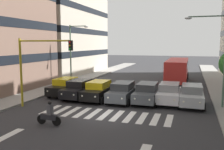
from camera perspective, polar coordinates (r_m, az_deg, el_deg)
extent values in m
plane|color=#2D2D30|center=(18.14, -1.53, -9.06)|extent=(180.00, 180.00, 0.00)
cube|color=gray|center=(22.69, -23.84, -6.16)|extent=(2.88, 90.00, 0.15)
cube|color=black|center=(44.44, -12.20, 5.04)|extent=(11.78, 18.90, 0.90)
cube|color=black|center=(44.45, -12.33, 9.58)|extent=(11.78, 18.90, 0.90)
cube|color=black|center=(44.75, -12.45, 14.08)|extent=(11.78, 18.90, 0.90)
cube|color=silver|center=(17.24, 12.96, -10.11)|extent=(0.45, 2.80, 0.01)
cube|color=silver|center=(17.33, 9.95, -9.94)|extent=(0.45, 2.80, 0.01)
cube|color=silver|center=(17.47, 6.99, -9.75)|extent=(0.45, 2.80, 0.01)
cube|color=silver|center=(17.65, 4.07, -9.53)|extent=(0.45, 2.80, 0.01)
cube|color=silver|center=(17.87, 1.23, -9.30)|extent=(0.45, 2.80, 0.01)
cube|color=silver|center=(18.14, -1.53, -9.05)|extent=(0.45, 2.80, 0.01)
cube|color=silver|center=(18.44, -4.20, -8.79)|extent=(0.45, 2.80, 0.01)
cube|color=silver|center=(18.78, -6.78, -8.52)|extent=(0.45, 2.80, 0.01)
cube|color=silver|center=(19.16, -9.25, -8.25)|extent=(0.45, 2.80, 0.01)
cube|color=silver|center=(19.58, -11.63, -7.97)|extent=(0.45, 2.80, 0.01)
cube|color=silver|center=(20.02, -13.89, -7.69)|extent=(0.45, 2.80, 0.01)
cube|color=silver|center=(15.39, -22.67, -12.63)|extent=(0.50, 2.20, 0.01)
cube|color=#B2B7BC|center=(21.45, 17.84, -4.87)|extent=(1.80, 4.40, 0.80)
cube|color=slate|center=(21.52, 17.92, -2.94)|extent=(1.58, 2.46, 0.60)
cylinder|color=black|center=(20.15, 20.38, -6.92)|extent=(0.22, 0.64, 0.64)
cylinder|color=black|center=(20.14, 15.22, -6.73)|extent=(0.22, 0.64, 0.64)
cylinder|color=black|center=(22.98, 20.06, -5.19)|extent=(0.22, 0.64, 0.64)
cylinder|color=black|center=(22.97, 15.55, -5.02)|extent=(0.22, 0.64, 0.64)
sphere|color=white|center=(19.35, 19.57, -6.00)|extent=(0.18, 0.18, 0.18)
sphere|color=white|center=(19.34, 16.14, -5.87)|extent=(0.18, 0.18, 0.18)
cube|color=silver|center=(21.81, 12.99, -4.51)|extent=(1.80, 4.40, 0.80)
cube|color=gray|center=(21.88, 13.08, -2.61)|extent=(1.58, 2.46, 0.60)
cylinder|color=black|center=(20.43, 15.14, -6.52)|extent=(0.22, 0.64, 0.64)
cylinder|color=black|center=(20.58, 10.10, -6.28)|extent=(0.22, 0.64, 0.64)
cylinder|color=black|center=(23.26, 15.48, -4.86)|extent=(0.22, 0.64, 0.64)
cylinder|color=black|center=(23.39, 11.06, -4.67)|extent=(0.22, 0.64, 0.64)
sphere|color=white|center=(19.66, 14.14, -5.59)|extent=(0.18, 0.18, 0.18)
sphere|color=white|center=(19.76, 10.80, -5.44)|extent=(0.18, 0.18, 0.18)
cube|color=#474C51|center=(21.57, 8.01, -4.53)|extent=(1.80, 4.40, 0.80)
cube|color=#343639|center=(21.63, 8.13, -2.61)|extent=(1.58, 2.46, 0.60)
cylinder|color=black|center=(20.12, 9.82, -6.58)|extent=(0.22, 0.64, 0.64)
cylinder|color=black|center=(20.43, 4.79, -6.29)|extent=(0.22, 0.64, 0.64)
cylinder|color=black|center=(22.93, 10.83, -4.90)|extent=(0.22, 0.64, 0.64)
cylinder|color=black|center=(23.21, 6.40, -4.67)|extent=(0.22, 0.64, 0.64)
sphere|color=white|center=(19.39, 8.61, -5.63)|extent=(0.18, 0.18, 0.18)
sphere|color=white|center=(19.59, 5.27, -5.44)|extent=(0.18, 0.18, 0.18)
cube|color=#474C51|center=(21.78, 2.36, -4.34)|extent=(1.80, 4.40, 0.80)
cube|color=#343639|center=(21.84, 2.51, -2.44)|extent=(1.58, 2.46, 0.60)
cylinder|color=black|center=(20.28, 3.72, -6.39)|extent=(0.22, 0.64, 0.64)
cylinder|color=black|center=(20.77, -1.13, -6.04)|extent=(0.22, 0.64, 0.64)
cylinder|color=black|center=(23.04, 5.48, -4.75)|extent=(0.22, 0.64, 0.64)
cylinder|color=black|center=(23.47, 1.17, -4.49)|extent=(0.22, 0.64, 0.64)
sphere|color=white|center=(19.59, 2.31, -5.42)|extent=(0.18, 0.18, 0.18)
sphere|color=white|center=(19.92, -0.89, -5.20)|extent=(0.18, 0.18, 0.18)
cube|color=black|center=(22.46, -3.21, -4.00)|extent=(1.80, 4.40, 0.80)
cube|color=yellow|center=(22.52, -3.04, -2.15)|extent=(1.58, 2.46, 0.60)
cylinder|color=black|center=(20.91, -2.32, -5.96)|extent=(0.22, 0.64, 0.64)
cylinder|color=black|center=(21.58, -6.83, -5.59)|extent=(0.22, 0.64, 0.64)
cylinder|color=black|center=(23.59, 0.11, -4.43)|extent=(0.22, 0.64, 0.64)
cylinder|color=black|center=(24.19, -3.97, -4.16)|extent=(0.22, 0.64, 0.64)
sphere|color=white|center=(20.28, -3.87, -5.00)|extent=(0.18, 0.18, 0.18)
sphere|color=white|center=(20.72, -6.84, -4.77)|extent=(0.18, 0.18, 0.18)
cube|color=black|center=(23.36, -7.66, -3.61)|extent=(1.80, 4.40, 0.80)
cube|color=black|center=(23.42, -7.48, -1.84)|extent=(1.58, 2.46, 0.60)
cylinder|color=black|center=(21.78, -7.13, -5.47)|extent=(0.22, 0.64, 0.64)
cylinder|color=black|center=(22.58, -11.30, -5.10)|extent=(0.22, 0.64, 0.64)
cylinder|color=black|center=(24.39, -4.26, -4.07)|extent=(0.22, 0.64, 0.64)
cylinder|color=black|center=(25.10, -8.08, -3.79)|extent=(0.22, 0.64, 0.64)
sphere|color=white|center=(21.20, -8.74, -4.52)|extent=(0.18, 0.18, 0.18)
sphere|color=white|center=(21.73, -11.47, -4.30)|extent=(0.18, 0.18, 0.18)
cube|color=black|center=(24.88, -10.79, -3.01)|extent=(1.80, 4.40, 0.80)
cube|color=yellow|center=(24.94, -10.61, -1.35)|extent=(1.58, 2.46, 0.60)
cylinder|color=black|center=(23.29, -10.52, -4.71)|extent=(0.22, 0.64, 0.64)
cylinder|color=black|center=(24.18, -14.30, -4.37)|extent=(0.22, 0.64, 0.64)
cylinder|color=black|center=(25.83, -7.48, -3.47)|extent=(0.22, 0.64, 0.64)
cylinder|color=black|center=(26.63, -10.99, -3.22)|extent=(0.22, 0.64, 0.64)
sphere|color=white|center=(22.75, -12.10, -3.80)|extent=(0.18, 0.18, 0.18)
sphere|color=white|center=(23.34, -14.57, -3.59)|extent=(0.18, 0.18, 0.18)
cube|color=red|center=(33.75, 14.79, 1.31)|extent=(2.50, 10.50, 2.50)
cube|color=black|center=(33.70, 14.82, 2.24)|extent=(2.52, 9.87, 0.80)
cylinder|color=black|center=(30.22, 16.71, -1.81)|extent=(0.28, 1.00, 1.00)
cylinder|color=black|center=(30.36, 11.99, -1.62)|extent=(0.28, 1.00, 1.00)
cylinder|color=black|center=(36.98, 16.92, -0.21)|extent=(0.28, 1.00, 1.00)
cylinder|color=black|center=(37.09, 13.06, -0.06)|extent=(0.28, 1.00, 1.00)
cylinder|color=black|center=(16.65, -15.89, -9.77)|extent=(0.60, 0.12, 0.60)
cylinder|color=black|center=(16.06, -12.63, -10.29)|extent=(0.60, 0.12, 0.60)
cube|color=#232328|center=(16.28, -14.31, -9.29)|extent=(1.11, 0.27, 0.36)
cube|color=#4C4C51|center=(16.10, -14.07, -7.70)|extent=(0.29, 0.37, 0.64)
sphere|color=black|center=(16.00, -14.12, -6.17)|extent=(0.26, 0.26, 0.26)
cylinder|color=#AD991E|center=(21.21, -20.17, 0.46)|extent=(0.18, 0.18, 5.50)
cylinder|color=#AD991E|center=(19.79, -15.32, 7.59)|extent=(4.48, 0.12, 0.12)
cube|color=black|center=(18.66, -9.47, 6.71)|extent=(0.24, 0.28, 0.76)
sphere|color=red|center=(18.53, -9.70, 7.44)|extent=(0.14, 0.14, 0.14)
sphere|color=orange|center=(18.53, -9.69, 6.70)|extent=(0.14, 0.14, 0.14)
sphere|color=green|center=(18.53, -9.67, 5.96)|extent=(0.14, 0.14, 0.14)
cylinder|color=#4C6B56|center=(20.88, 21.09, 12.49)|extent=(2.82, 0.10, 0.10)
ellipsoid|color=#B7BCC1|center=(20.85, 17.11, 12.38)|extent=(0.56, 0.28, 0.20)
cylinder|color=#4C6B56|center=(30.63, -9.49, 4.58)|extent=(0.16, 0.16, 7.15)
cylinder|color=#4C6B56|center=(30.20, -7.82, 11.08)|extent=(2.10, 0.10, 0.10)
ellipsoid|color=#B7BCC1|center=(29.76, -5.95, 10.97)|extent=(0.56, 0.28, 0.20)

